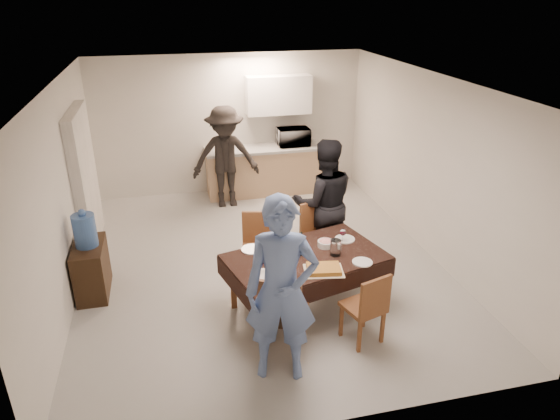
{
  "coord_description": "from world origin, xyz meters",
  "views": [
    {
      "loc": [
        -1.17,
        -6.2,
        3.67
      ],
      "look_at": [
        0.2,
        -0.3,
        0.95
      ],
      "focal_mm": 32.0,
      "sensor_mm": 36.0,
      "label": 1
    }
  ],
  "objects_px": {
    "water_pitcher": "(335,248)",
    "microwave": "(293,137)",
    "person_near": "(281,291)",
    "person_kitchen": "(226,157)",
    "console": "(92,269)",
    "wine_bottle": "(301,244)",
    "savoury_tart": "(324,269)",
    "dining_table": "(306,258)",
    "water_jug": "(85,231)",
    "person_far": "(324,203)"
  },
  "relations": [
    {
      "from": "water_pitcher",
      "to": "person_kitchen",
      "type": "relative_size",
      "value": 0.11
    },
    {
      "from": "water_jug",
      "to": "wine_bottle",
      "type": "bearing_deg",
      "value": -19.13
    },
    {
      "from": "water_pitcher",
      "to": "savoury_tart",
      "type": "bearing_deg",
      "value": -127.15
    },
    {
      "from": "water_jug",
      "to": "wine_bottle",
      "type": "height_order",
      "value": "water_jug"
    },
    {
      "from": "console",
      "to": "person_kitchen",
      "type": "relative_size",
      "value": 0.41
    },
    {
      "from": "water_jug",
      "to": "person_near",
      "type": "bearing_deg",
      "value": -44.11
    },
    {
      "from": "water_pitcher",
      "to": "microwave",
      "type": "xyz_separation_m",
      "value": [
        0.49,
        3.91,
        0.26
      ]
    },
    {
      "from": "person_near",
      "to": "person_kitchen",
      "type": "distance_m",
      "value": 4.46
    },
    {
      "from": "microwave",
      "to": "person_kitchen",
      "type": "distance_m",
      "value": 1.44
    },
    {
      "from": "microwave",
      "to": "person_near",
      "type": "xyz_separation_m",
      "value": [
        -1.39,
        -4.91,
        -0.1
      ]
    },
    {
      "from": "savoury_tart",
      "to": "microwave",
      "type": "distance_m",
      "value": 4.32
    },
    {
      "from": "wine_bottle",
      "to": "person_near",
      "type": "relative_size",
      "value": 0.15
    },
    {
      "from": "water_jug",
      "to": "microwave",
      "type": "xyz_separation_m",
      "value": [
        3.44,
        2.93,
        0.17
      ]
    },
    {
      "from": "person_near",
      "to": "water_jug",
      "type": "bearing_deg",
      "value": 149.56
    },
    {
      "from": "console",
      "to": "savoury_tart",
      "type": "relative_size",
      "value": 1.69
    },
    {
      "from": "dining_table",
      "to": "person_far",
      "type": "relative_size",
      "value": 1.12
    },
    {
      "from": "water_pitcher",
      "to": "person_kitchen",
      "type": "distance_m",
      "value": 3.57
    },
    {
      "from": "dining_table",
      "to": "microwave",
      "type": "height_order",
      "value": "microwave"
    },
    {
      "from": "person_near",
      "to": "person_far",
      "type": "relative_size",
      "value": 1.07
    },
    {
      "from": "person_near",
      "to": "microwave",
      "type": "bearing_deg",
      "value": 87.86
    },
    {
      "from": "console",
      "to": "microwave",
      "type": "xyz_separation_m",
      "value": [
        3.44,
        2.93,
        0.73
      ]
    },
    {
      "from": "water_pitcher",
      "to": "person_far",
      "type": "bearing_deg",
      "value": 79.7
    },
    {
      "from": "water_pitcher",
      "to": "microwave",
      "type": "bearing_deg",
      "value": 82.84
    },
    {
      "from": "person_far",
      "to": "person_kitchen",
      "type": "distance_m",
      "value": 2.59
    },
    {
      "from": "dining_table",
      "to": "person_kitchen",
      "type": "xyz_separation_m",
      "value": [
        -0.52,
        3.41,
        0.23
      ]
    },
    {
      "from": "dining_table",
      "to": "person_near",
      "type": "height_order",
      "value": "person_near"
    },
    {
      "from": "console",
      "to": "person_kitchen",
      "type": "bearing_deg",
      "value": 49.98
    },
    {
      "from": "savoury_tart",
      "to": "microwave",
      "type": "height_order",
      "value": "microwave"
    },
    {
      "from": "water_pitcher",
      "to": "person_far",
      "type": "distance_m",
      "value": 1.12
    },
    {
      "from": "water_pitcher",
      "to": "savoury_tart",
      "type": "distance_m",
      "value": 0.42
    },
    {
      "from": "person_far",
      "to": "person_kitchen",
      "type": "bearing_deg",
      "value": -60.85
    },
    {
      "from": "console",
      "to": "person_kitchen",
      "type": "height_order",
      "value": "person_kitchen"
    },
    {
      "from": "person_far",
      "to": "console",
      "type": "bearing_deg",
      "value": 7.0
    },
    {
      "from": "wine_bottle",
      "to": "savoury_tart",
      "type": "bearing_deg",
      "value": -70.77
    },
    {
      "from": "dining_table",
      "to": "savoury_tart",
      "type": "height_order",
      "value": "savoury_tart"
    },
    {
      "from": "console",
      "to": "savoury_tart",
      "type": "xyz_separation_m",
      "value": [
        2.7,
        -1.31,
        0.4
      ]
    },
    {
      "from": "water_pitcher",
      "to": "water_jug",
      "type": "bearing_deg",
      "value": 161.55
    },
    {
      "from": "water_pitcher",
      "to": "person_far",
      "type": "height_order",
      "value": "person_far"
    },
    {
      "from": "savoury_tart",
      "to": "microwave",
      "type": "xyz_separation_m",
      "value": [
        0.74,
        4.24,
        0.33
      ]
    },
    {
      "from": "dining_table",
      "to": "savoury_tart",
      "type": "bearing_deg",
      "value": -90.34
    },
    {
      "from": "microwave",
      "to": "person_far",
      "type": "xyz_separation_m",
      "value": [
        -0.29,
        -2.81,
        -0.16
      ]
    },
    {
      "from": "dining_table",
      "to": "person_near",
      "type": "xyz_separation_m",
      "value": [
        -0.55,
        -1.05,
        0.29
      ]
    },
    {
      "from": "dining_table",
      "to": "person_far",
      "type": "xyz_separation_m",
      "value": [
        0.55,
        1.05,
        0.23
      ]
    },
    {
      "from": "water_pitcher",
      "to": "dining_table",
      "type": "bearing_deg",
      "value": 171.87
    },
    {
      "from": "person_near",
      "to": "person_kitchen",
      "type": "bearing_deg",
      "value": 103.23
    },
    {
      "from": "savoury_tart",
      "to": "person_kitchen",
      "type": "bearing_deg",
      "value": 99.22
    },
    {
      "from": "savoury_tart",
      "to": "person_near",
      "type": "bearing_deg",
      "value": -134.13
    },
    {
      "from": "console",
      "to": "wine_bottle",
      "type": "height_order",
      "value": "wine_bottle"
    },
    {
      "from": "water_pitcher",
      "to": "savoury_tart",
      "type": "height_order",
      "value": "water_pitcher"
    },
    {
      "from": "water_jug",
      "to": "person_kitchen",
      "type": "bearing_deg",
      "value": 49.98
    }
  ]
}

